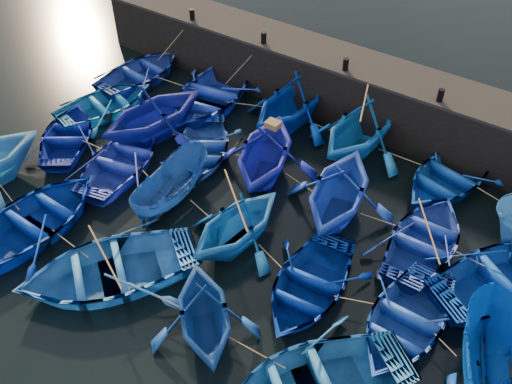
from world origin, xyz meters
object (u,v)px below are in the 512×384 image
Objects in this scene: boat_8 at (203,146)px; boat_13 at (68,135)px; boat_0 at (141,72)px; wooden_crate at (273,124)px.

boat_8 is 5.68m from boat_13.
boat_0 is at bearing -115.60° from boat_13.
boat_8 is 8.64× the size of wooden_crate.
wooden_crate is at bearing -24.77° from boat_8.
boat_8 is 1.02× the size of boat_13.
wooden_crate reaches higher than boat_13.
boat_0 is 1.11× the size of boat_13.
wooden_crate reaches higher than boat_8.
wooden_crate is (3.09, 0.39, 2.12)m from boat_8.
wooden_crate is at bearing 164.63° from boat_13.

